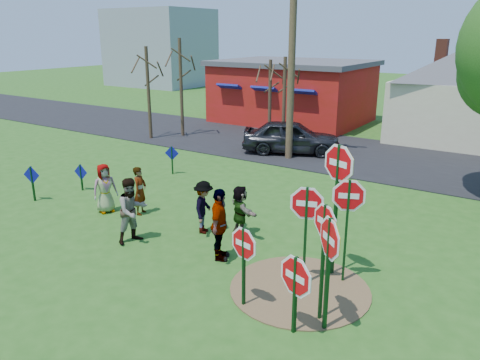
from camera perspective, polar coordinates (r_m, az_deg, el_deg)
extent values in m
plane|color=#245418|center=(14.05, -7.58, -6.16)|extent=(120.00, 120.00, 0.00)
cube|color=black|center=(23.47, 11.03, 3.44)|extent=(120.00, 7.50, 0.04)
cylinder|color=brown|center=(11.05, 7.29, -13.02)|extent=(3.20, 3.20, 0.03)
cube|color=maroon|center=(31.23, 6.47, 10.44)|extent=(9.00, 7.00, 3.60)
cube|color=#4C4C51|center=(31.05, 6.60, 14.01)|extent=(9.40, 7.40, 0.30)
cube|color=navy|center=(29.35, -1.20, 11.27)|extent=(1.60, 0.78, 0.45)
cube|color=navy|center=(28.02, 3.09, 10.95)|extent=(1.60, 0.78, 0.45)
cube|color=navy|center=(26.85, 7.77, 10.53)|extent=(1.60, 0.78, 0.45)
cube|color=beige|center=(28.09, 27.02, 7.45)|extent=(8.00, 7.00, 3.20)
cube|color=brown|center=(27.12, 23.35, 14.04)|extent=(0.55, 0.55, 1.40)
cube|color=#8C939E|center=(53.93, -9.67, 15.61)|extent=(10.00, 8.00, 8.00)
cube|color=#0D3313|center=(9.97, 0.45, -10.65)|extent=(0.06, 0.07, 1.80)
cylinder|color=white|center=(9.73, 0.46, -7.80)|extent=(0.94, 0.23, 0.96)
cylinder|color=#C1050C|center=(9.73, 0.46, -7.80)|extent=(0.81, 0.21, 0.83)
cube|color=white|center=(9.73, 0.46, -7.80)|extent=(0.41, 0.10, 0.12)
cube|color=#0D3313|center=(11.14, 11.57, -3.86)|extent=(0.09, 0.10, 3.22)
cylinder|color=white|center=(10.77, 11.95, 2.02)|extent=(1.11, 0.44, 1.17)
cylinder|color=#C1050C|center=(10.77, 11.95, 2.02)|extent=(0.95, 0.38, 1.01)
cube|color=white|center=(10.77, 11.95, 2.02)|extent=(0.49, 0.19, 0.15)
cylinder|color=gold|center=(10.77, 11.95, 2.02)|extent=(1.10, 0.43, 1.17)
cube|color=#0D3313|center=(9.49, 10.03, -10.09)|extent=(0.08, 0.08, 2.51)
cylinder|color=white|center=(9.11, 10.33, -5.03)|extent=(0.83, 0.50, 0.96)
cylinder|color=#C1050C|center=(9.11, 10.33, -5.03)|extent=(0.72, 0.43, 0.82)
cube|color=white|center=(9.11, 10.33, -5.03)|extent=(0.37, 0.22, 0.12)
cube|color=#0D3313|center=(11.01, 12.80, -6.22)|extent=(0.08, 0.08, 2.51)
cylinder|color=white|center=(10.69, 13.12, -1.87)|extent=(0.95, 0.41, 1.02)
cylinder|color=#C1050C|center=(10.69, 13.12, -1.87)|extent=(0.82, 0.36, 0.88)
cube|color=white|center=(10.69, 13.12, -1.87)|extent=(0.42, 0.18, 0.13)
cylinder|color=gold|center=(10.69, 13.12, -1.87)|extent=(0.95, 0.41, 1.02)
cube|color=#0D3313|center=(9.26, 6.72, -13.81)|extent=(0.08, 0.09, 1.62)
cylinder|color=white|center=(9.05, 6.81, -11.62)|extent=(1.06, 0.38, 1.12)
cylinder|color=#C1050C|center=(9.05, 6.81, -11.62)|extent=(0.92, 0.33, 0.96)
cube|color=white|center=(9.05, 6.81, -11.62)|extent=(0.47, 0.17, 0.14)
cube|color=#0D3313|center=(9.24, 10.61, -11.40)|extent=(0.09, 0.10, 2.37)
cylinder|color=white|center=(8.90, 10.89, -7.04)|extent=(0.84, 0.78, 1.13)
cylinder|color=#C1050C|center=(8.90, 10.89, -7.04)|extent=(0.73, 0.67, 0.97)
cube|color=white|center=(8.90, 10.89, -7.04)|extent=(0.37, 0.34, 0.14)
cylinder|color=gold|center=(8.90, 10.89, -7.04)|extent=(0.84, 0.77, 1.13)
cube|color=#0D3313|center=(10.73, 7.96, -6.94)|extent=(0.07, 0.08, 2.39)
cylinder|color=white|center=(10.42, 8.15, -2.84)|extent=(1.00, 0.33, 1.04)
cylinder|color=#C1050C|center=(10.42, 8.15, -2.84)|extent=(0.86, 0.29, 0.90)
cube|color=white|center=(10.42, 8.15, -2.84)|extent=(0.44, 0.14, 0.13)
cube|color=#0D3313|center=(17.66, -23.95, -0.42)|extent=(0.07, 0.07, 1.24)
cube|color=navy|center=(17.58, -24.08, 0.56)|extent=(0.62, 0.20, 0.64)
cube|color=#0D3313|center=(18.22, -18.78, 0.29)|extent=(0.06, 0.06, 1.00)
cube|color=navy|center=(18.16, -18.84, 0.93)|extent=(0.60, 0.10, 0.61)
cube|color=#0D3313|center=(19.43, -8.27, 2.39)|extent=(0.06, 0.07, 1.18)
cube|color=navy|center=(19.35, -8.31, 3.26)|extent=(0.57, 0.22, 0.60)
imported|color=#474E90|center=(15.70, -16.15, -0.97)|extent=(0.78, 0.93, 1.62)
imported|color=#226D6B|center=(15.28, -12.09, -1.27)|extent=(0.53, 0.66, 1.57)
imported|color=#9A4B41|center=(13.24, -13.01, -3.64)|extent=(0.91, 1.05, 1.86)
imported|color=#313237|center=(13.58, -4.44, -3.33)|extent=(0.92, 1.16, 1.57)
imported|color=#51335E|center=(11.92, -2.53, -5.47)|extent=(0.88, 1.21, 1.91)
imported|color=#1B5429|center=(13.40, 0.04, -3.74)|extent=(1.40, 1.11, 1.49)
imported|color=#29292D|center=(22.69, 6.26, 5.28)|extent=(4.97, 3.59, 1.57)
cylinder|color=#4C3823|center=(21.17, 6.38, 16.13)|extent=(0.32, 0.32, 10.25)
cylinder|color=#382819|center=(26.01, -11.09, 10.28)|extent=(0.18, 0.18, 4.93)
cylinder|color=#382819|center=(25.77, 3.66, 9.74)|extent=(0.18, 0.18, 4.24)
cylinder|color=#382819|center=(26.43, -7.18, 11.02)|extent=(0.18, 0.18, 5.33)
cylinder|color=#382819|center=(24.87, 5.40, 9.64)|extent=(0.18, 0.18, 4.44)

